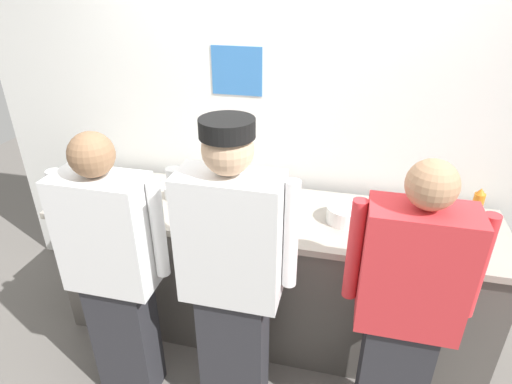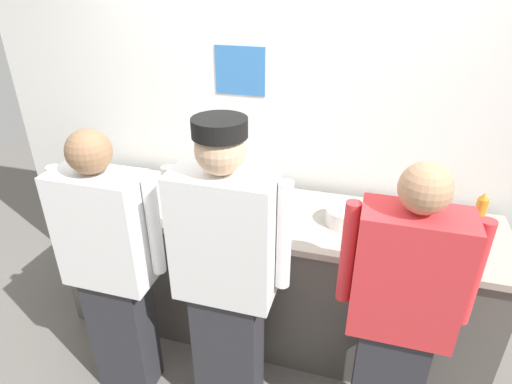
{
  "view_description": "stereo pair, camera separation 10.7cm",
  "coord_description": "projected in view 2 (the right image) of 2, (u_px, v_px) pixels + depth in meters",
  "views": [
    {
      "loc": [
        0.44,
        -1.85,
        2.26
      ],
      "look_at": [
        -0.1,
        0.4,
        1.04
      ],
      "focal_mm": 30.01,
      "sensor_mm": 36.0,
      "label": 1
    },
    {
      "loc": [
        0.55,
        -1.82,
        2.26
      ],
      "look_at": [
        -0.1,
        0.4,
        1.04
      ],
      "focal_mm": 30.01,
      "sensor_mm": 36.0,
      "label": 2
    }
  ],
  "objects": [
    {
      "name": "squeeze_bottle_primary",
      "position": [
        90.0,
        185.0,
        2.74
      ],
      "size": [
        0.06,
        0.06,
        0.19
      ],
      "color": "#E5E066",
      "rests_on": "prep_counter"
    },
    {
      "name": "sheet_tray",
      "position": [
        222.0,
        203.0,
        2.69
      ],
      "size": [
        0.51,
        0.38,
        0.02
      ],
      "primitive_type": "cube",
      "rotation": [
        0.0,
        0.0,
        -0.1
      ],
      "color": "#B7BABF",
      "rests_on": "prep_counter"
    },
    {
      "name": "chef_center",
      "position": [
        226.0,
        276.0,
        2.09
      ],
      "size": [
        0.62,
        0.24,
        1.73
      ],
      "color": "#2D2D33",
      "rests_on": "ground"
    },
    {
      "name": "ground_plane",
      "position": [
        254.0,
        366.0,
        2.74
      ],
      "size": [
        9.0,
        9.0,
        0.0
      ],
      "primitive_type": "plane",
      "color": "slate"
    },
    {
      "name": "ramekin_yellow_sauce",
      "position": [
        140.0,
        178.0,
        2.98
      ],
      "size": [
        0.11,
        0.11,
        0.05
      ],
      "color": "white",
      "rests_on": "prep_counter"
    },
    {
      "name": "squeeze_bottle_secondary",
      "position": [
        481.0,
        210.0,
        2.43
      ],
      "size": [
        0.06,
        0.06,
        0.21
      ],
      "color": "orange",
      "rests_on": "prep_counter"
    },
    {
      "name": "wall_back",
      "position": [
        290.0,
        106.0,
        2.78
      ],
      "size": [
        4.3,
        0.11,
        2.93
      ],
      "color": "white",
      "rests_on": "ground"
    },
    {
      "name": "chef_near_left",
      "position": [
        112.0,
        267.0,
        2.26
      ],
      "size": [
        0.6,
        0.24,
        1.62
      ],
      "color": "#2D2D33",
      "rests_on": "ground"
    },
    {
      "name": "chef_far_right",
      "position": [
        399.0,
        315.0,
        1.96
      ],
      "size": [
        0.59,
        0.24,
        1.61
      ],
      "color": "#2D2D33",
      "rests_on": "ground"
    },
    {
      "name": "prep_counter",
      "position": [
        269.0,
        273.0,
        2.83
      ],
      "size": [
        2.74,
        0.7,
        0.94
      ],
      "color": "#56514C",
      "rests_on": "ground"
    },
    {
      "name": "ramekin_red_sauce",
      "position": [
        289.0,
        229.0,
        2.4
      ],
      "size": [
        0.09,
        0.09,
        0.05
      ],
      "color": "white",
      "rests_on": "prep_counter"
    },
    {
      "name": "plate_stack_front",
      "position": [
        345.0,
        216.0,
        2.48
      ],
      "size": [
        0.22,
        0.22,
        0.1
      ],
      "color": "white",
      "rests_on": "prep_counter"
    },
    {
      "name": "deli_cup",
      "position": [
        173.0,
        191.0,
        2.77
      ],
      "size": [
        0.09,
        0.09,
        0.08
      ],
      "primitive_type": "cylinder",
      "color": "white",
      "rests_on": "prep_counter"
    },
    {
      "name": "ramekin_orange_sauce",
      "position": [
        183.0,
        181.0,
        2.93
      ],
      "size": [
        0.08,
        0.08,
        0.05
      ],
      "color": "white",
      "rests_on": "prep_counter"
    },
    {
      "name": "mixing_bowl_steel",
      "position": [
        446.0,
        232.0,
        2.29
      ],
      "size": [
        0.37,
        0.37,
        0.14
      ],
      "primitive_type": "cylinder",
      "color": "#B7BABF",
      "rests_on": "prep_counter"
    }
  ]
}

